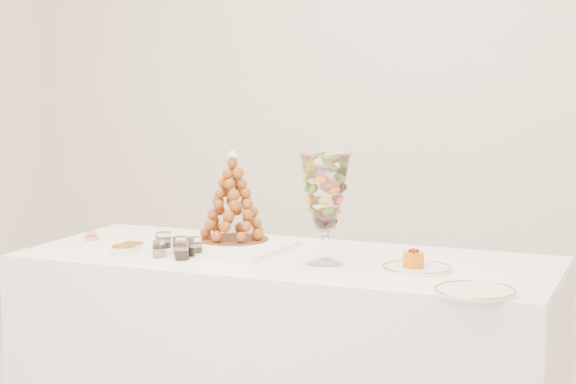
% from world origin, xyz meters
% --- Properties ---
extents(buffet_table, '(1.98, 0.80, 0.75)m').
position_xyz_m(buffet_table, '(0.05, 0.27, 0.38)').
color(buffet_table, white).
rests_on(buffet_table, ground).
extents(lace_tray, '(0.58, 0.45, 0.02)m').
position_xyz_m(lace_tray, '(-0.27, 0.31, 0.76)').
color(lace_tray, white).
rests_on(lace_tray, buffet_table).
extents(macaron_vase, '(0.18, 0.18, 0.39)m').
position_xyz_m(macaron_vase, '(0.23, 0.20, 1.00)').
color(macaron_vase, white).
rests_on(macaron_vase, buffet_table).
extents(cake_plate, '(0.24, 0.24, 0.01)m').
position_xyz_m(cake_plate, '(0.56, 0.22, 0.76)').
color(cake_plate, white).
rests_on(cake_plate, buffet_table).
extents(spare_plate, '(0.26, 0.26, 0.01)m').
position_xyz_m(spare_plate, '(0.81, -0.05, 0.76)').
color(spare_plate, white).
rests_on(spare_plate, buffet_table).
extents(pink_tart, '(0.06, 0.06, 0.04)m').
position_xyz_m(pink_tart, '(-0.80, 0.28, 0.77)').
color(pink_tart, tan).
rests_on(pink_tart, buffet_table).
extents(verrine_a, '(0.07, 0.07, 0.08)m').
position_xyz_m(verrine_a, '(-0.40, 0.16, 0.79)').
color(verrine_a, white).
rests_on(verrine_a, buffet_table).
extents(verrine_b, '(0.06, 0.06, 0.07)m').
position_xyz_m(verrine_b, '(-0.31, 0.12, 0.79)').
color(verrine_b, white).
rests_on(verrine_b, buffet_table).
extents(verrine_c, '(0.06, 0.06, 0.08)m').
position_xyz_m(verrine_c, '(-0.25, 0.13, 0.79)').
color(verrine_c, white).
rests_on(verrine_c, buffet_table).
extents(verrine_d, '(0.05, 0.05, 0.06)m').
position_xyz_m(verrine_d, '(-0.37, 0.07, 0.78)').
color(verrine_d, white).
rests_on(verrine_d, buffet_table).
extents(verrine_e, '(0.05, 0.05, 0.07)m').
position_xyz_m(verrine_e, '(-0.27, 0.06, 0.79)').
color(verrine_e, white).
rests_on(verrine_e, buffet_table).
extents(ramekin_back, '(0.09, 0.09, 0.03)m').
position_xyz_m(ramekin_back, '(-0.53, 0.15, 0.76)').
color(ramekin_back, white).
rests_on(ramekin_back, buffet_table).
extents(ramekin_front, '(0.10, 0.10, 0.03)m').
position_xyz_m(ramekin_front, '(-0.52, 0.07, 0.77)').
color(ramekin_front, white).
rests_on(ramekin_front, buffet_table).
extents(croquembouche, '(0.29, 0.29, 0.35)m').
position_xyz_m(croquembouche, '(-0.24, 0.41, 0.94)').
color(croquembouche, brown).
rests_on(croquembouche, lace_tray).
extents(mousse_cake, '(0.07, 0.07, 0.06)m').
position_xyz_m(mousse_cake, '(0.55, 0.21, 0.79)').
color(mousse_cake, orange).
rests_on(mousse_cake, cake_plate).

